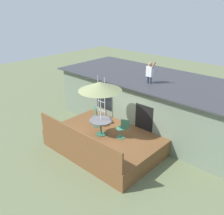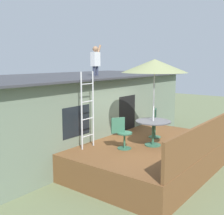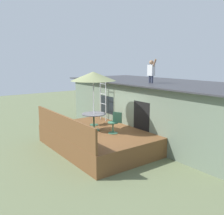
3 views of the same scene
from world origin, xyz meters
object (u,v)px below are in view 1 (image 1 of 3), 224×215
object	(u,v)px
patio_umbrella	(100,86)
person_figure	(150,71)
patio_table	(101,123)
patio_chair_left	(96,117)
step_ladder	(101,97)
patio_chair_right	(122,129)

from	to	relation	value
patio_umbrella	person_figure	distance (m)	2.85
patio_table	person_figure	bearing A→B (deg)	77.08
patio_table	patio_chair_left	size ratio (longest dim) A/B	1.13
patio_chair_left	step_ladder	bearing A→B (deg)	151.85
step_ladder	person_figure	bearing A→B (deg)	34.93
patio_table	patio_chair_left	distance (m)	1.00
patio_umbrella	patio_chair_left	distance (m)	2.13
patio_table	patio_chair_left	world-z (taller)	patio_chair_left
person_figure	patio_chair_left	xyz separation A→B (m)	(-1.47, -2.24, -2.11)
patio_umbrella	patio_table	bearing A→B (deg)	0.00
patio_umbrella	patio_chair_left	bearing A→B (deg)	147.84
step_ladder	patio_chair_right	distance (m)	2.52
patio_umbrella	patio_chair_left	world-z (taller)	patio_umbrella
step_ladder	patio_chair_left	xyz separation A→B (m)	(0.49, -0.87, -0.64)
patio_table	patio_chair_right	size ratio (longest dim) A/B	1.13
patio_chair_left	patio_umbrella	bearing A→B (deg)	0.00
patio_table	step_ladder	distance (m)	1.99
patio_table	patio_umbrella	world-z (taller)	patio_umbrella
step_ladder	person_figure	world-z (taller)	person_figure
patio_umbrella	patio_chair_right	distance (m)	2.14
patio_chair_right	patio_table	bearing A→B (deg)	-0.00
patio_umbrella	person_figure	size ratio (longest dim) A/B	2.29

